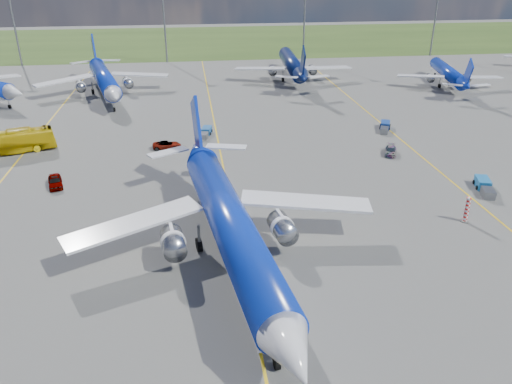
{
  "coord_description": "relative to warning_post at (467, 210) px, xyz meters",
  "views": [
    {
      "loc": [
        -4.25,
        -38.29,
        27.14
      ],
      "look_at": [
        2.38,
        10.55,
        4.0
      ],
      "focal_mm": 35.0,
      "sensor_mm": 36.0,
      "label": 1
    }
  ],
  "objects": [
    {
      "name": "warning_post",
      "position": [
        0.0,
        0.0,
        0.0
      ],
      "size": [
        0.5,
        0.5,
        3.0
      ],
      "primitive_type": "cylinder",
      "color": "red",
      "rests_on": "ground"
    },
    {
      "name": "main_airliner",
      "position": [
        -27.02,
        -4.6,
        -1.5
      ],
      "size": [
        39.4,
        48.48,
        11.63
      ],
      "primitive_type": null,
      "rotation": [
        0.0,
        0.0,
        0.13
      ],
      "color": "#0B29A6",
      "rests_on": "ground"
    },
    {
      "name": "bg_jet_n",
      "position": [
        -4.8,
        75.55,
        -1.5
      ],
      "size": [
        33.16,
        41.92,
        10.43
      ],
      "primitive_type": null,
      "rotation": [
        0.0,
        0.0,
        3.07
      ],
      "color": "#081545",
      "rests_on": "ground"
    },
    {
      "name": "grass_strip",
      "position": [
        -26.0,
        142.0,
        -1.5
      ],
      "size": [
        400.0,
        80.0,
        0.01
      ],
      "primitive_type": "cube",
      "color": "#2D4719",
      "rests_on": "ground"
    },
    {
      "name": "ground",
      "position": [
        -26.0,
        -8.0,
        -1.5
      ],
      "size": [
        400.0,
        400.0,
        0.0
      ],
      "primitive_type": "plane",
      "color": "#525250",
      "rests_on": "ground"
    },
    {
      "name": "apron_bus",
      "position": [
        -57.57,
        30.19,
        0.25
      ],
      "size": [
        12.89,
        6.68,
        3.51
      ],
      "primitive_type": "imported",
      "rotation": [
        0.0,
        0.0,
        1.88
      ],
      "color": "gold",
      "rests_on": "ground"
    },
    {
      "name": "bg_jet_nnw",
      "position": [
        -48.18,
        64.38,
        -1.5
      ],
      "size": [
        39.78,
        46.75,
        10.59
      ],
      "primitive_type": null,
      "rotation": [
        0.0,
        0.0,
        0.25
      ],
      "color": "#0B29A6",
      "rests_on": "ground"
    },
    {
      "name": "service_car_a",
      "position": [
        -48.29,
        16.25,
        -0.77
      ],
      "size": [
        2.78,
        4.57,
        1.45
      ],
      "primitive_type": "imported",
      "rotation": [
        0.0,
        0.0,
        0.27
      ],
      "color": "#999999",
      "rests_on": "ground"
    },
    {
      "name": "service_car_b",
      "position": [
        -34.18,
        28.81,
        -0.89
      ],
      "size": [
        4.41,
        2.04,
        1.22
      ],
      "primitive_type": "imported",
      "rotation": [
        0.0,
        0.0,
        1.57
      ],
      "color": "#999999",
      "rests_on": "ground"
    },
    {
      "name": "taxiway_lines",
      "position": [
        -25.83,
        19.7,
        -1.49
      ],
      "size": [
        60.25,
        160.0,
        0.02
      ],
      "color": "gold",
      "rests_on": "ground"
    },
    {
      "name": "floodlight_masts",
      "position": [
        -16.0,
        102.0,
        11.06
      ],
      "size": [
        202.2,
        0.5,
        22.7
      ],
      "color": "slate",
      "rests_on": "ground"
    },
    {
      "name": "service_car_c",
      "position": [
        -0.33,
        21.64,
        -0.91
      ],
      "size": [
        3.13,
        4.41,
        1.19
      ],
      "primitive_type": "imported",
      "rotation": [
        0.0,
        0.0,
        -0.4
      ],
      "color": "#999999",
      "rests_on": "ground"
    },
    {
      "name": "baggage_tug_w",
      "position": [
        6.71,
        7.51,
        -0.92
      ],
      "size": [
        3.05,
        5.71,
        1.24
      ],
      "rotation": [
        0.0,
        0.0,
        -0.3
      ],
      "color": "#1B66A5",
      "rests_on": "ground"
    },
    {
      "name": "bg_jet_ne",
      "position": [
        29.66,
        63.29,
        -1.5
      ],
      "size": [
        31.91,
        37.87,
        8.68
      ],
      "primitive_type": null,
      "rotation": [
        0.0,
        0.0,
        2.92
      ],
      "color": "#0B29A6",
      "rests_on": "ground"
    },
    {
      "name": "baggage_tug_e",
      "position": [
        3.22,
        33.3,
        -0.94
      ],
      "size": [
        3.43,
        5.41,
        1.19
      ],
      "rotation": [
        0.0,
        0.0,
        -0.42
      ],
      "color": "navy",
      "rests_on": "ground"
    },
    {
      "name": "baggage_tug_c",
      "position": [
        -27.86,
        34.61,
        -0.98
      ],
      "size": [
        2.41,
        5.11,
        1.11
      ],
      "rotation": [
        0.0,
        0.0,
        -0.23
      ],
      "color": "#174D8F",
      "rests_on": "ground"
    }
  ]
}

